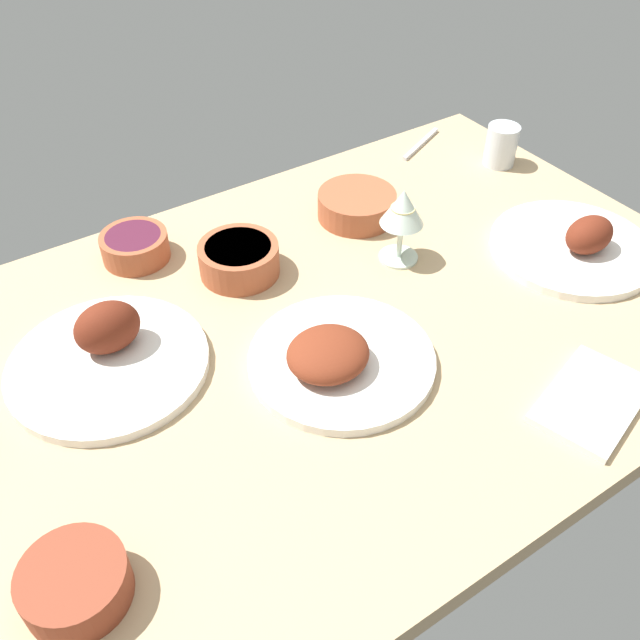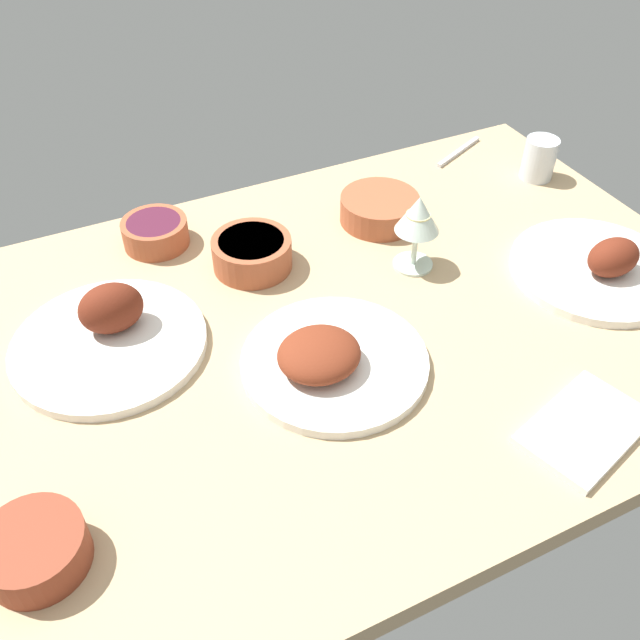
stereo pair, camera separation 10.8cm
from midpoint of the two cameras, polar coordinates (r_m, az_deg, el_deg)
name	(u,v)px [view 1 (the left image)]	position (r cm, az deg, el deg)	size (l,w,h in cm)	color
dining_table	(320,338)	(111.14, -2.79, -1.65)	(140.00, 90.00, 4.00)	tan
plate_near_viewer	(576,245)	(130.68, 18.13, 5.82)	(29.10, 29.10, 7.95)	white
plate_far_side	(337,358)	(102.35, -1.64, -3.28)	(28.17, 28.17, 6.58)	white
plate_center_main	(108,354)	(109.17, -19.81, -2.76)	(29.84, 29.84, 9.30)	white
bowl_soup	(239,258)	(120.42, -9.27, 4.95)	(13.86, 13.86, 5.62)	#A35133
bowl_onions	(135,245)	(128.31, -17.39, 5.79)	(11.88, 11.88, 4.83)	#A35133
bowl_potatoes	(357,204)	(133.23, 0.71, 9.43)	(14.95, 14.95, 5.05)	#A35133
bowl_cream	(75,582)	(87.06, -23.19, -19.48)	(12.09, 12.09, 5.06)	brown
wine_glass	(403,211)	(118.52, 4.21, 8.84)	(7.60, 7.60, 14.00)	silver
water_tumbler	(501,145)	(153.57, 12.73, 13.80)	(6.67, 6.67, 8.56)	silver
folded_napkin	(592,400)	(103.92, 18.76, -6.45)	(18.18, 11.61, 1.20)	white
fork_loose	(421,144)	(159.78, 6.35, 14.17)	(16.02, 0.90, 0.80)	silver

